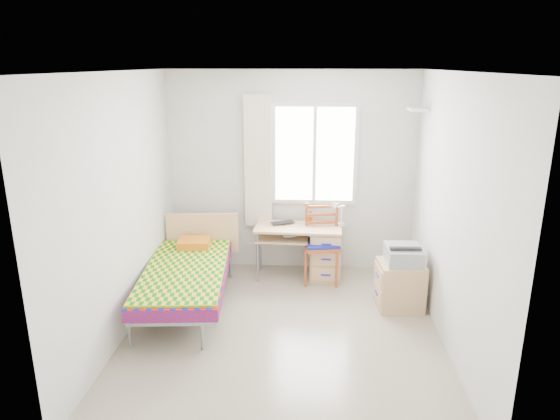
% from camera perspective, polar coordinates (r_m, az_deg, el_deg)
% --- Properties ---
extents(floor, '(3.50, 3.50, 0.00)m').
position_cam_1_polar(floor, '(5.32, 0.36, -13.70)').
color(floor, '#BCAD93').
rests_on(floor, ground).
extents(ceiling, '(3.50, 3.50, 0.00)m').
position_cam_1_polar(ceiling, '(4.60, 0.41, 15.57)').
color(ceiling, white).
rests_on(ceiling, wall_back).
extents(wall_back, '(3.20, 0.00, 3.20)m').
position_cam_1_polar(wall_back, '(6.49, 1.27, 4.26)').
color(wall_back, silver).
rests_on(wall_back, ground).
extents(wall_left, '(0.00, 3.50, 3.50)m').
position_cam_1_polar(wall_left, '(5.14, -17.73, 0.18)').
color(wall_left, silver).
rests_on(wall_left, ground).
extents(wall_right, '(0.00, 3.50, 3.50)m').
position_cam_1_polar(wall_right, '(4.97, 19.12, -0.48)').
color(wall_right, silver).
rests_on(wall_right, ground).
extents(window, '(1.10, 0.04, 1.30)m').
position_cam_1_polar(window, '(6.41, 3.97, 6.36)').
color(window, white).
rests_on(window, wall_back).
extents(curtain, '(0.35, 0.05, 1.70)m').
position_cam_1_polar(curtain, '(6.42, -2.52, 5.49)').
color(curtain, '#F8E9CD').
rests_on(curtain, wall_back).
extents(floating_shelf, '(0.20, 0.32, 0.03)m').
position_cam_1_polar(floating_shelf, '(6.14, 15.48, 11.01)').
color(floating_shelf, white).
rests_on(floating_shelf, wall_right).
extents(bed, '(1.07, 2.00, 0.83)m').
position_cam_1_polar(bed, '(5.77, -10.56, -6.95)').
color(bed, gray).
rests_on(bed, floor).
extents(desk, '(1.11, 0.54, 0.68)m').
position_cam_1_polar(desk, '(6.42, 4.59, -4.56)').
color(desk, '#E0A375').
rests_on(desk, floor).
extents(chair, '(0.49, 0.49, 0.98)m').
position_cam_1_polar(chair, '(6.29, 4.80, -3.30)').
color(chair, '#9F361E').
rests_on(chair, floor).
extents(cabinet, '(0.53, 0.48, 0.54)m').
position_cam_1_polar(cabinet, '(5.83, 13.51, -8.35)').
color(cabinet, tan).
rests_on(cabinet, floor).
extents(printer, '(0.39, 0.45, 0.19)m').
position_cam_1_polar(printer, '(5.72, 13.91, -4.94)').
color(printer, '#929499').
rests_on(printer, cabinet).
extents(laptop, '(0.37, 0.32, 0.02)m').
position_cam_1_polar(laptop, '(6.38, 0.47, -1.60)').
color(laptop, black).
rests_on(laptop, desk).
extents(pen_cup, '(0.09, 0.09, 0.09)m').
position_cam_1_polar(pen_cup, '(6.46, 3.44, -1.09)').
color(pen_cup, orange).
rests_on(pen_cup, desk).
extents(task_lamp, '(0.21, 0.30, 0.36)m').
position_cam_1_polar(task_lamp, '(6.23, 6.58, -0.13)').
color(task_lamp, white).
rests_on(task_lamp, desk).
extents(book, '(0.19, 0.24, 0.02)m').
position_cam_1_polar(book, '(6.33, 0.31, -2.74)').
color(book, gray).
rests_on(book, desk).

